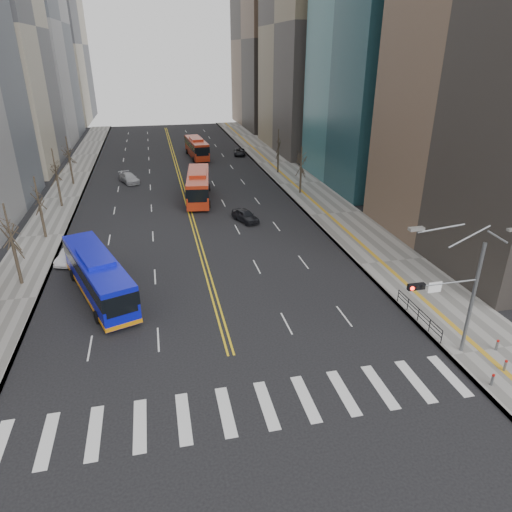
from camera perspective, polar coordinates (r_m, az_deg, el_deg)
ground at (r=27.37m, az=-1.22°, el=-18.48°), size 220.00×220.00×0.00m
sidewalk_right at (r=70.60m, az=5.44°, el=9.04°), size 7.00×130.00×0.15m
sidewalk_left at (r=68.46m, az=-22.99°, el=6.72°), size 5.00×130.00×0.15m
crosswalk at (r=27.36m, az=-1.22°, el=-18.47°), size 26.70×4.00×0.01m
centerline at (r=77.07m, az=-9.61°, el=10.07°), size 0.55×100.00×0.01m
office_towers at (r=88.44m, az=-11.40°, el=27.40°), size 83.00×134.00×58.00m
signal_mast at (r=31.16m, az=23.59°, el=-4.04°), size 5.37×0.37×9.39m
pedestrian_railing at (r=36.15m, az=19.66°, el=-6.69°), size 0.06×6.06×1.02m
bollards at (r=33.36m, az=28.03°, el=-11.69°), size 2.87×3.17×0.78m
street_trees at (r=56.05m, az=-15.91°, el=9.26°), size 35.20×47.20×7.60m
blue_bus at (r=39.26m, az=-19.14°, el=-2.20°), size 6.82×12.96×3.70m
red_bus_near at (r=62.56m, az=-7.22°, el=8.91°), size 4.36×12.45×3.84m
red_bus_far at (r=88.70m, az=-7.44°, el=13.40°), size 3.55×11.67×3.64m
car_white at (r=47.14m, az=-22.21°, el=0.08°), size 2.63×4.25×1.32m
car_dark_mid at (r=54.15m, az=-1.35°, el=5.07°), size 3.08×4.55×1.44m
car_silver at (r=73.34m, az=-15.59°, el=9.36°), size 3.68×5.33×1.43m
car_dark_far at (r=90.38m, az=-2.08°, el=12.87°), size 2.73×4.73×1.24m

